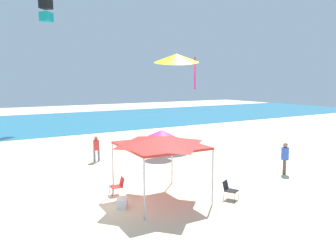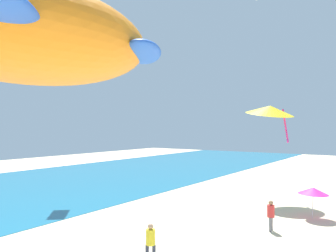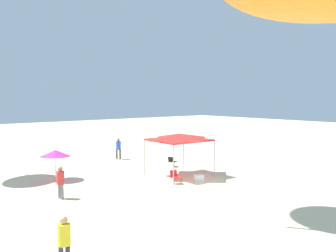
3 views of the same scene
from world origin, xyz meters
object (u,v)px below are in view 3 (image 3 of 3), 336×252
object	(u,v)px
beach_umbrella	(55,153)
cooler_box	(199,178)
person_beachcomber	(64,238)
folding_chair_right_of_tent	(175,176)
person_near_umbrella	(118,147)
canopy_tent	(179,137)
folding_chair_left_of_tent	(172,161)
person_by_tent	(60,180)

from	to	relation	value
beach_umbrella	cooler_box	distance (m)	9.33
person_beachcomber	folding_chair_right_of_tent	bearing A→B (deg)	6.26
beach_umbrella	person_near_umbrella	xyz separation A→B (m)	(4.05, -7.12, -0.68)
canopy_tent	folding_chair_left_of_tent	xyz separation A→B (m)	(2.67, -1.62, -2.18)
folding_chair_right_of_tent	person_near_umbrella	xyz separation A→B (m)	(9.59, -1.74, 0.60)
beach_umbrella	person_by_tent	world-z (taller)	beach_umbrella
canopy_tent	cooler_box	bearing A→B (deg)	-179.26
canopy_tent	beach_umbrella	bearing A→B (deg)	59.07
cooler_box	person_near_umbrella	xyz separation A→B (m)	(10.10, -0.18, 0.87)
cooler_box	person_by_tent	world-z (taller)	person_by_tent
cooler_box	person_by_tent	size ratio (longest dim) A/B	0.43
person_near_umbrella	folding_chair_right_of_tent	bearing A→B (deg)	-43.28
folding_chair_left_of_tent	beach_umbrella	bearing A→B (deg)	53.61
cooler_box	person_beachcomber	size ratio (longest dim) A/B	0.44
beach_umbrella	folding_chair_right_of_tent	distance (m)	7.82
canopy_tent	person_near_umbrella	world-z (taller)	canopy_tent
folding_chair_right_of_tent	folding_chair_left_of_tent	bearing A→B (deg)	59.47
person_by_tent	person_beachcomber	distance (m)	7.89
folding_chair_right_of_tent	person_beachcomber	world-z (taller)	person_beachcomber
beach_umbrella	canopy_tent	bearing A→B (deg)	-120.93
folding_chair_right_of_tent	person_near_umbrella	distance (m)	9.77
folding_chair_left_of_tent	person_near_umbrella	xyz separation A→B (m)	(5.53, 1.42, 0.60)
folding_chair_right_of_tent	cooler_box	size ratio (longest dim) A/B	1.10
person_near_umbrella	beach_umbrella	bearing A→B (deg)	-93.33
folding_chair_right_of_tent	person_beachcomber	bearing A→B (deg)	-140.54
beach_umbrella	cooler_box	world-z (taller)	beach_umbrella
canopy_tent	folding_chair_right_of_tent	size ratio (longest dim) A/B	4.48
folding_chair_right_of_tent	folding_chair_left_of_tent	size ratio (longest dim) A/B	1.00
folding_chair_left_of_tent	cooler_box	world-z (taller)	folding_chair_left_of_tent
folding_chair_right_of_tent	beach_umbrella	bearing A→B (deg)	141.51
folding_chair_left_of_tent	person_by_tent	world-z (taller)	person_by_tent
cooler_box	beach_umbrella	bearing A→B (deg)	48.94
cooler_box	person_beachcomber	distance (m)	12.52
person_by_tent	person_beachcomber	size ratio (longest dim) A/B	1.02
person_near_umbrella	person_beachcomber	size ratio (longest dim) A/B	1.08
canopy_tent	beach_umbrella	distance (m)	8.11
beach_umbrella	folding_chair_right_of_tent	xyz separation A→B (m)	(-5.54, -5.38, -1.28)
person_beachcomber	canopy_tent	bearing A→B (deg)	7.81
folding_chair_right_of_tent	person_near_umbrella	size ratio (longest dim) A/B	0.45
person_near_umbrella	person_beachcomber	world-z (taller)	person_near_umbrella
beach_umbrella	person_near_umbrella	distance (m)	8.22
folding_chair_right_of_tent	person_beachcomber	distance (m)	11.39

